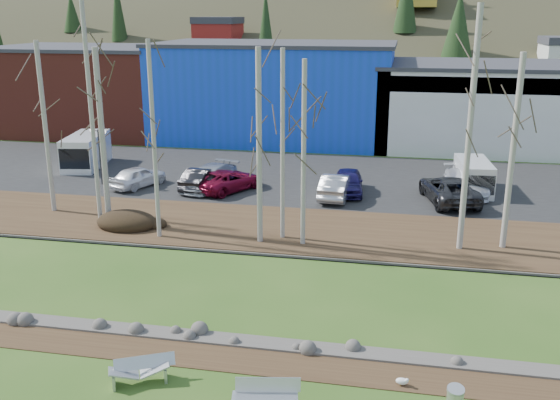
% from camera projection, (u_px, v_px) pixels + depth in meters
% --- Properties ---
extents(ground, '(200.00, 200.00, 0.00)m').
position_uv_depth(ground, '(213.00, 395.00, 18.22)').
color(ground, '#2B4E16').
rests_on(ground, ground).
extents(dirt_strip, '(80.00, 1.80, 0.03)m').
position_uv_depth(dirt_strip, '(232.00, 357.00, 20.19)').
color(dirt_strip, '#382616').
rests_on(dirt_strip, ground).
extents(near_bank_rocks, '(80.00, 0.80, 0.50)m').
position_uv_depth(near_bank_rocks, '(240.00, 342.00, 21.13)').
color(near_bank_rocks, '#47423D').
rests_on(near_bank_rocks, ground).
extents(river, '(80.00, 8.00, 0.90)m').
position_uv_depth(river, '(266.00, 291.00, 24.98)').
color(river, black).
rests_on(river, ground).
extents(far_bank_rocks, '(80.00, 0.80, 0.46)m').
position_uv_depth(far_bank_rocks, '(285.00, 254.00, 28.84)').
color(far_bank_rocks, '#47423D').
rests_on(far_bank_rocks, ground).
extents(far_bank, '(80.00, 7.00, 0.15)m').
position_uv_depth(far_bank, '(296.00, 230.00, 31.82)').
color(far_bank, '#382616').
rests_on(far_bank, ground).
extents(parking_lot, '(80.00, 14.00, 0.14)m').
position_uv_depth(parking_lot, '(323.00, 179.00, 41.69)').
color(parking_lot, black).
rests_on(parking_lot, ground).
extents(building_brick, '(16.32, 12.24, 7.80)m').
position_uv_depth(building_brick, '(88.00, 89.00, 58.17)').
color(building_brick, maroon).
rests_on(building_brick, ground).
extents(building_blue, '(20.40, 12.24, 8.30)m').
position_uv_depth(building_blue, '(276.00, 91.00, 54.77)').
color(building_blue, blue).
rests_on(building_blue, ground).
extents(building_white, '(18.36, 12.24, 6.80)m').
position_uv_depth(building_white, '(489.00, 105.00, 51.65)').
color(building_white, silver).
rests_on(building_white, ground).
extents(bench_intact, '(1.91, 0.86, 0.92)m').
position_uv_depth(bench_intact, '(266.00, 395.00, 17.41)').
color(bench_intact, '#B8BABD').
rests_on(bench_intact, ground).
extents(bench_damaged, '(1.87, 1.32, 0.80)m').
position_uv_depth(bench_damaged, '(141.00, 370.00, 18.74)').
color(bench_damaged, '#B8BABD').
rests_on(bench_damaged, ground).
extents(seagull, '(0.43, 0.23, 0.32)m').
position_uv_depth(seagull, '(402.00, 381.00, 18.59)').
color(seagull, gold).
rests_on(seagull, ground).
extents(dirt_mound, '(3.17, 2.24, 0.62)m').
position_uv_depth(dirt_mound, '(127.00, 221.00, 32.02)').
color(dirt_mound, black).
rests_on(dirt_mound, far_bank).
extents(birch_0, '(0.25, 0.25, 9.21)m').
position_uv_depth(birch_0, '(45.00, 129.00, 33.44)').
color(birch_0, '#B3AEA2').
rests_on(birch_0, far_bank).
extents(birch_1, '(0.22, 0.22, 11.23)m').
position_uv_depth(birch_1, '(92.00, 116.00, 31.06)').
color(birch_1, '#B3AEA2').
rests_on(birch_1, far_bank).
extents(birch_2, '(0.30, 0.30, 8.98)m').
position_uv_depth(birch_2, '(102.00, 138.00, 31.52)').
color(birch_2, '#B3AEA2').
rests_on(birch_2, far_bank).
extents(birch_3, '(0.21, 0.21, 9.44)m').
position_uv_depth(birch_3, '(154.00, 142.00, 29.40)').
color(birch_3, '#B3AEA2').
rests_on(birch_3, far_bank).
extents(birch_4, '(0.26, 0.26, 9.14)m').
position_uv_depth(birch_4, '(259.00, 148.00, 28.77)').
color(birch_4, '#B3AEA2').
rests_on(birch_4, far_bank).
extents(birch_5, '(0.22, 0.22, 9.06)m').
position_uv_depth(birch_5, '(283.00, 146.00, 29.33)').
color(birch_5, '#B3AEA2').
rests_on(birch_5, far_bank).
extents(birch_6, '(0.23, 0.23, 8.64)m').
position_uv_depth(birch_6, '(304.00, 155.00, 28.52)').
color(birch_6, '#B3AEA2').
rests_on(birch_6, far_bank).
extents(birch_7, '(0.27, 0.27, 10.99)m').
position_uv_depth(birch_7, '(470.00, 132.00, 27.60)').
color(birch_7, '#B3AEA2').
rests_on(birch_7, far_bank).
extents(birch_8, '(0.27, 0.27, 8.96)m').
position_uv_depth(birch_8, '(513.00, 154.00, 28.04)').
color(birch_8, '#B3AEA2').
rests_on(birch_8, far_bank).
extents(street_lamp, '(1.29, 0.76, 3.62)m').
position_uv_depth(street_lamp, '(99.00, 141.00, 39.28)').
color(street_lamp, '#262628').
rests_on(street_lamp, parking_lot).
extents(car_0, '(2.89, 4.21, 1.33)m').
position_uv_depth(car_0, '(138.00, 177.00, 39.31)').
color(car_0, white).
rests_on(car_0, parking_lot).
extents(car_1, '(1.79, 4.22, 1.35)m').
position_uv_depth(car_1, '(202.00, 178.00, 38.83)').
color(car_1, black).
rests_on(car_1, parking_lot).
extents(car_2, '(4.11, 5.02, 1.27)m').
position_uv_depth(car_2, '(230.00, 180.00, 38.52)').
color(car_2, maroon).
rests_on(car_2, parking_lot).
extents(car_3, '(3.10, 5.24, 1.42)m').
position_uv_depth(car_3, '(209.00, 177.00, 38.95)').
color(car_3, '#ADB1B7').
rests_on(car_3, parking_lot).
extents(car_4, '(2.06, 4.36, 1.44)m').
position_uv_depth(car_4, '(348.00, 182.00, 37.91)').
color(car_4, navy).
rests_on(car_4, parking_lot).
extents(car_5, '(1.75, 4.49, 1.46)m').
position_uv_depth(car_5, '(336.00, 186.00, 36.98)').
color(car_5, '#A4A3A6').
rests_on(car_5, parking_lot).
extents(car_6, '(3.68, 5.85, 1.51)m').
position_uv_depth(car_6, '(449.00, 189.00, 36.13)').
color(car_6, '#2B2C2E').
rests_on(car_6, parking_lot).
extents(car_7, '(2.72, 5.14, 1.42)m').
position_uv_depth(car_7, '(465.00, 182.00, 37.78)').
color(car_7, white).
rests_on(car_7, parking_lot).
extents(car_8, '(4.11, 5.02, 1.27)m').
position_uv_depth(car_8, '(224.00, 180.00, 38.58)').
color(car_8, maroon).
rests_on(car_8, parking_lot).
extents(van_white, '(2.13, 4.46, 1.90)m').
position_uv_depth(van_white, '(474.00, 177.00, 38.13)').
color(van_white, white).
rests_on(van_white, parking_lot).
extents(van_grey, '(3.04, 5.48, 2.27)m').
position_uv_depth(van_grey, '(85.00, 152.00, 44.19)').
color(van_grey, silver).
rests_on(van_grey, parking_lot).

